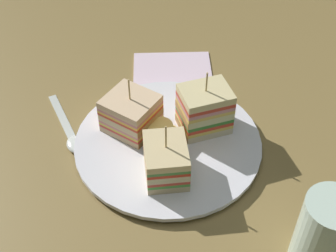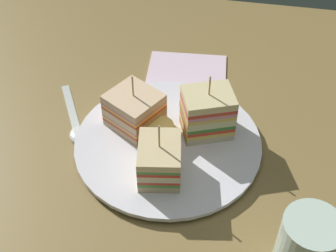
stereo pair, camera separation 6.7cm
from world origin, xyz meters
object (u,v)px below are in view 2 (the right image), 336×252
napkin (186,72)px  plate (168,143)px  sandwich_wedge_2 (135,110)px  chip_pile (162,133)px  sandwich_wedge_0 (159,160)px  sandwich_wedge_1 (207,113)px  spoon (76,127)px

napkin → plate: bearing=-89.5°
sandwich_wedge_2 → chip_pile: 5.35cm
plate → sandwich_wedge_0: size_ratio=3.04×
sandwich_wedge_0 → sandwich_wedge_2: 10.14cm
sandwich_wedge_0 → sandwich_wedge_1: 10.57cm
sandwich_wedge_2 → spoon: sandwich_wedge_2 is taller
sandwich_wedge_2 → chip_pile: bearing=3.0°
chip_pile → plate: bearing=-11.9°
sandwich_wedge_1 → spoon: (-19.38, -2.23, -4.27)cm
plate → chip_pile: (-0.88, 0.19, 1.73)cm
sandwich_wedge_1 → chip_pile: bearing=5.9°
plate → sandwich_wedge_1: (5.10, 3.19, 3.93)cm
chip_pile → napkin: chip_pile is taller
plate → napkin: (-0.15, 17.63, -0.48)cm
chip_pile → sandwich_wedge_2: bearing=152.3°
sandwich_wedge_1 → chip_pile: size_ratio=1.48×
chip_pile → spoon: chip_pile is taller
sandwich_wedge_2 → spoon: (-8.85, -1.61, -3.57)cm
sandwich_wedge_1 → napkin: (-5.25, 14.44, -4.42)cm
chip_pile → spoon: bearing=176.7°
sandwich_wedge_2 → sandwich_wedge_1: bearing=34.0°
chip_pile → spoon: (-13.40, 0.77, -2.07)cm
plate → sandwich_wedge_0: (-0.03, -6.01, 3.07)cm
sandwich_wedge_0 → chip_pile: bearing=-1.2°
plate → napkin: size_ratio=2.02×
sandwich_wedge_0 → chip_pile: 6.39cm
spoon → sandwich_wedge_1: bearing=68.2°
spoon → sandwich_wedge_2: bearing=71.9°
sandwich_wedge_1 → napkin: 15.98cm
plate → sandwich_wedge_0: 6.74cm
sandwich_wedge_0 → napkin: 23.90cm
plate → sandwich_wedge_1: 7.19cm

